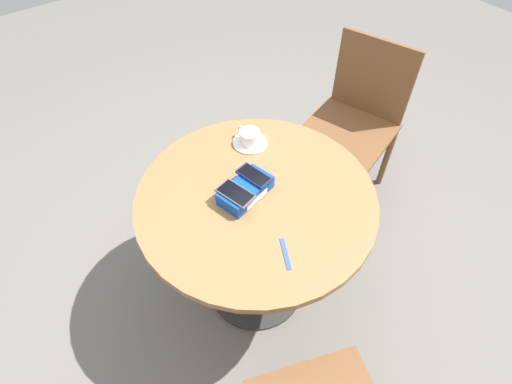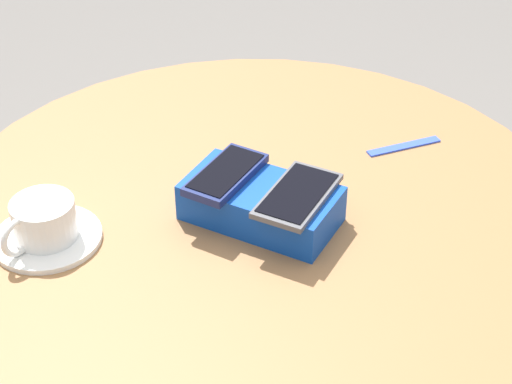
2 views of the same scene
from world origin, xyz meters
TOP-DOWN VIEW (x-y plane):
  - ground_plane at (0.00, 0.00)m, footprint 8.00×8.00m
  - round_table at (0.00, 0.00)m, footprint 0.93×0.93m
  - phone_box at (-0.03, 0.02)m, footprint 0.23×0.16m
  - phone_gray at (-0.09, 0.01)m, footprint 0.11×0.16m
  - phone_navy at (0.02, 0.04)m, footprint 0.09×0.14m
  - saucer at (0.16, 0.25)m, footprint 0.15×0.15m
  - coffee_cup at (0.16, 0.25)m, footprint 0.09×0.12m
  - lanyard_strap at (-0.08, -0.27)m, footprint 0.07×0.12m
  - chair_far_side at (0.89, 0.26)m, footprint 0.56×0.56m

SIDE VIEW (x-z plane):
  - ground_plane at x=0.00m, z-range 0.00..0.00m
  - chair_far_side at x=0.89m, z-range 0.03..0.93m
  - round_table at x=0.00m, z-range 0.22..0.94m
  - lanyard_strap at x=-0.08m, z-range 0.72..0.73m
  - saucer at x=0.16m, z-range 0.72..0.73m
  - phone_box at x=-0.03m, z-range 0.72..0.78m
  - coffee_cup at x=0.16m, z-range 0.73..0.79m
  - phone_gray at x=-0.09m, z-range 0.78..0.79m
  - phone_navy at x=0.02m, z-range 0.78..0.79m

